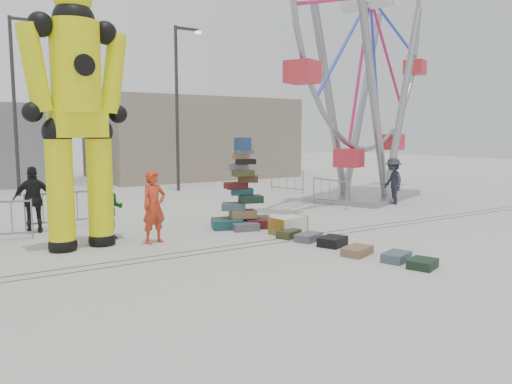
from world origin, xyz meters
TOP-DOWN VIEW (x-y plane):
  - ground at (0.00, 0.00)m, footprint 90.00×90.00m
  - track_line_near at (0.00, 0.60)m, footprint 40.00×0.04m
  - track_line_far at (0.00, 1.00)m, footprint 40.00×0.04m
  - building_right at (7.00, 20.00)m, footprint 12.00×8.00m
  - lamp_post_right at (3.09, 13.00)m, footprint 1.41×0.25m
  - lamp_post_left at (-3.91, 15.00)m, footprint 1.41×0.25m
  - suitcase_tower at (0.77, 3.03)m, footprint 2.15×1.77m
  - crash_test_dummy at (-4.06, 2.80)m, footprint 2.70×1.18m
  - ferris_wheel at (8.78, 5.88)m, footprint 12.19×5.18m
  - steamer_trunk at (1.38, 1.47)m, footprint 1.12×0.77m
  - row_case_0 at (1.05, 1.00)m, footprint 0.77×0.65m
  - row_case_1 at (1.26, 0.37)m, footprint 0.89×0.71m
  - row_case_2 at (1.41, -0.42)m, footprint 0.90×0.80m
  - row_case_3 at (1.27, -1.46)m, footprint 0.92×0.74m
  - row_case_4 at (1.61, -2.37)m, footprint 0.84×0.68m
  - row_case_5 at (1.64, -3.07)m, footprint 0.77×0.71m
  - barricade_dummy_c at (-3.95, 6.03)m, footprint 2.00×0.13m
  - barricade_wheel_front at (5.85, 4.87)m, footprint 0.13×2.00m
  - barricade_wheel_back at (7.25, 9.66)m, footprint 0.57×1.97m
  - pedestrian_red at (-2.32, 2.37)m, footprint 0.79×0.61m
  - pedestrian_green at (-3.19, 3.52)m, footprint 1.02×0.94m
  - pedestrian_black at (-4.76, 5.50)m, footprint 1.19×0.63m
  - pedestrian_grey at (8.49, 4.04)m, footprint 1.09×1.38m

SIDE VIEW (x-z plane):
  - ground at x=0.00m, z-range 0.00..0.00m
  - track_line_near at x=0.00m, z-range 0.00..0.01m
  - track_line_far at x=0.00m, z-range 0.00..0.01m
  - row_case_5 at x=1.64m, z-range 0.00..0.20m
  - row_case_3 at x=1.27m, z-range 0.00..0.20m
  - row_case_4 at x=1.61m, z-range 0.00..0.20m
  - row_case_1 at x=1.26m, z-range 0.00..0.20m
  - row_case_0 at x=1.05m, z-range 0.00..0.22m
  - row_case_2 at x=1.41m, z-range 0.00..0.24m
  - steamer_trunk at x=1.38m, z-range 0.00..0.48m
  - barricade_dummy_c at x=-3.95m, z-range 0.00..1.10m
  - barricade_wheel_front at x=5.85m, z-range 0.00..1.10m
  - barricade_wheel_back at x=7.25m, z-range 0.00..1.10m
  - suitcase_tower at x=0.77m, z-range -0.60..2.14m
  - pedestrian_green at x=-3.19m, z-range 0.00..1.69m
  - pedestrian_grey at x=8.49m, z-range 0.00..1.87m
  - pedestrian_red at x=-2.32m, z-range 0.00..1.92m
  - pedestrian_black at x=-4.76m, z-range 0.00..1.93m
  - building_right at x=7.00m, z-range 0.00..5.00m
  - crash_test_dummy at x=-4.06m, z-range 0.18..6.94m
  - lamp_post_right at x=3.09m, z-range 0.48..8.48m
  - lamp_post_left at x=-3.91m, z-range 0.48..8.48m
  - ferris_wheel at x=8.78m, z-range -0.12..15.08m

